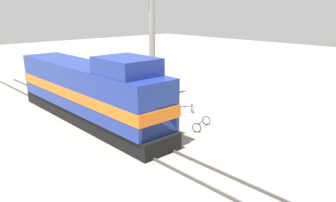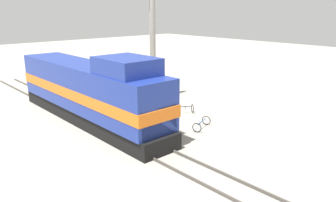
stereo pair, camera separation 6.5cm
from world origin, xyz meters
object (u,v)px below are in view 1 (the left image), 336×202
object	(u,v)px
utility_pole	(152,39)
bicycle_spare	(202,124)
locomotive	(91,92)
vendor_umbrella	(145,88)
person_bystander	(171,108)
bicycle	(181,109)
billboard_sign	(128,72)

from	to	relation	value
utility_pole	bicycle_spare	world-z (taller)	utility_pole
locomotive	utility_pole	size ratio (longest dim) A/B	1.53
vendor_umbrella	person_bystander	world-z (taller)	vendor_umbrella
vendor_umbrella	person_bystander	xyz separation A→B (m)	(0.29, -2.47, -1.05)
person_bystander	bicycle	world-z (taller)	person_bystander
person_bystander	vendor_umbrella	bearing A→B (deg)	96.65
locomotive	bicycle	xyz separation A→B (m)	(5.92, -2.73, -1.78)
bicycle_spare	billboard_sign	bearing A→B (deg)	159.20
utility_pole	person_bystander	xyz separation A→B (m)	(-2.36, -4.78, -4.37)
bicycle	bicycle_spare	distance (m)	3.45
billboard_sign	person_bystander	world-z (taller)	billboard_sign
utility_pole	person_bystander	bearing A→B (deg)	-116.26
vendor_umbrella	bicycle_spare	xyz separation A→B (m)	(0.47, -5.24, -1.56)
locomotive	bicycle	size ratio (longest dim) A/B	8.58
vendor_umbrella	bicycle_spare	world-z (taller)	vendor_umbrella
billboard_sign	locomotive	bearing A→B (deg)	-154.20
bicycle	vendor_umbrella	bearing A→B (deg)	73.81
utility_pole	bicycle	bearing A→B (deg)	-101.55
locomotive	utility_pole	world-z (taller)	utility_pole
vendor_umbrella	bicycle_spare	size ratio (longest dim) A/B	1.18
locomotive	person_bystander	bearing A→B (deg)	-35.42
utility_pole	vendor_umbrella	xyz separation A→B (m)	(-2.64, -2.30, -3.32)
locomotive	billboard_sign	world-z (taller)	locomotive
locomotive	billboard_sign	distance (m)	5.37
locomotive	person_bystander	distance (m)	5.61
vendor_umbrella	bicycle_spare	bearing A→B (deg)	-84.90
billboard_sign	utility_pole	bearing A→B (deg)	-19.81
vendor_umbrella	billboard_sign	xyz separation A→B (m)	(0.66, 3.02, 0.67)
utility_pole	bicycle	xyz separation A→B (m)	(-0.89, -4.34, -4.86)
billboard_sign	bicycle	xyz separation A→B (m)	(1.10, -5.05, -2.21)
billboard_sign	bicycle_spare	distance (m)	8.55
person_bystander	locomotive	bearing A→B (deg)	144.58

